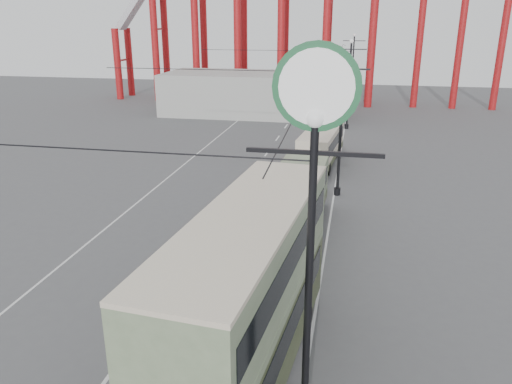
% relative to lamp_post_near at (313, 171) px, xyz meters
% --- Properties ---
extents(ground, '(160.00, 160.00, 0.00)m').
position_rel_lamp_post_near_xyz_m(ground, '(-5.60, 3.00, -7.86)').
color(ground, '#505053').
rests_on(ground, ground).
extents(road_markings, '(12.52, 120.00, 0.01)m').
position_rel_lamp_post_near_xyz_m(road_markings, '(-6.46, 22.70, -7.86)').
color(road_markings, silver).
rests_on(road_markings, ground).
extents(lamp_post_near, '(3.20, 0.44, 10.80)m').
position_rel_lamp_post_near_xyz_m(lamp_post_near, '(0.00, 0.00, 0.00)').
color(lamp_post_near, black).
rests_on(lamp_post_near, ground).
extents(lamp_post_mid, '(3.20, 0.44, 9.32)m').
position_rel_lamp_post_near_xyz_m(lamp_post_mid, '(0.00, 21.00, -3.18)').
color(lamp_post_mid, black).
rests_on(lamp_post_mid, ground).
extents(lamp_post_far, '(3.20, 0.44, 9.32)m').
position_rel_lamp_post_near_xyz_m(lamp_post_far, '(0.00, 43.00, -3.18)').
color(lamp_post_far, black).
rests_on(lamp_post_far, ground).
extents(lamp_post_distant, '(3.20, 0.44, 9.32)m').
position_rel_lamp_post_near_xyz_m(lamp_post_distant, '(0.00, 65.00, -3.18)').
color(lamp_post_distant, black).
rests_on(lamp_post_distant, ground).
extents(fairground_shed, '(22.00, 10.00, 5.00)m').
position_rel_lamp_post_near_xyz_m(fairground_shed, '(-11.60, 50.00, -5.36)').
color(fairground_shed, '#A4A59F').
rests_on(fairground_shed, ground).
extents(double_decker_bus, '(3.79, 11.19, 5.89)m').
position_rel_lamp_post_near_xyz_m(double_decker_bus, '(-1.99, 1.98, -4.56)').
color(double_decker_bus, '#353B1F').
rests_on(double_decker_bus, ground).
extents(single_decker_green, '(3.11, 11.57, 3.24)m').
position_rel_lamp_post_near_xyz_m(single_decker_green, '(-2.12, 13.33, -6.03)').
color(single_decker_green, '#697C5B').
rests_on(single_decker_green, ground).
extents(single_decker_cream, '(3.23, 9.56, 2.92)m').
position_rel_lamp_post_near_xyz_m(single_decker_cream, '(-1.67, 28.48, -6.22)').
color(single_decker_cream, beige).
rests_on(single_decker_cream, ground).
extents(pedestrian, '(0.67, 0.54, 1.59)m').
position_rel_lamp_post_near_xyz_m(pedestrian, '(-4.65, 15.23, -7.07)').
color(pedestrian, black).
rests_on(pedestrian, ground).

